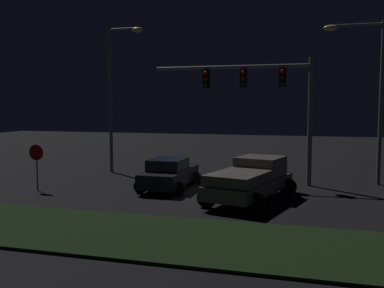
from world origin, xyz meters
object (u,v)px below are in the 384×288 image
(traffic_signal_gantry, at_px, (262,90))
(street_lamp_right, at_px, (369,82))
(street_lamp_left, at_px, (116,83))
(car_sedan, at_px, (169,174))
(pickup_truck, at_px, (252,178))
(stop_sign, at_px, (36,158))

(traffic_signal_gantry, height_order, street_lamp_right, street_lamp_right)
(traffic_signal_gantry, bearing_deg, street_lamp_left, 170.94)
(car_sedan, relative_size, traffic_signal_gantry, 0.53)
(pickup_truck, bearing_deg, street_lamp_left, 72.25)
(pickup_truck, relative_size, traffic_signal_gantry, 0.69)
(street_lamp_left, bearing_deg, street_lamp_right, -0.38)
(pickup_truck, height_order, street_lamp_right, street_lamp_right)
(street_lamp_right, relative_size, stop_sign, 3.74)
(street_lamp_left, bearing_deg, pickup_truck, -32.23)
(pickup_truck, xyz_separation_m, car_sedan, (-4.28, 1.57, -0.26))
(traffic_signal_gantry, relative_size, street_lamp_right, 1.00)
(traffic_signal_gantry, distance_m, street_lamp_right, 5.46)
(street_lamp_right, xyz_separation_m, stop_sign, (-15.40, -6.22, -3.72))
(traffic_signal_gantry, bearing_deg, pickup_truck, -88.27)
(car_sedan, relative_size, stop_sign, 1.98)
(street_lamp_right, bearing_deg, traffic_signal_gantry, -165.91)
(street_lamp_right, distance_m, stop_sign, 17.02)
(street_lamp_right, bearing_deg, pickup_truck, -132.63)
(car_sedan, relative_size, street_lamp_left, 0.50)
(street_lamp_left, distance_m, street_lamp_right, 14.19)
(street_lamp_left, distance_m, stop_sign, 7.50)
(street_lamp_right, height_order, stop_sign, street_lamp_right)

